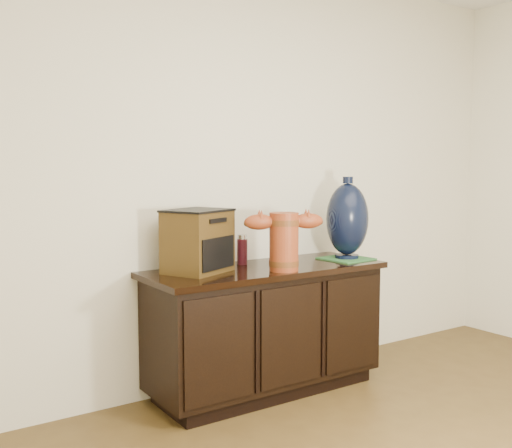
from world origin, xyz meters
TOP-DOWN VIEW (x-y plane):
  - sideboard at (0.00, 2.23)m, footprint 1.46×0.56m
  - terracotta_vessel at (0.01, 2.06)m, footprint 0.46×0.23m
  - tv_radio at (-0.42, 2.29)m, footprint 0.44×0.40m
  - green_mat at (0.59, 2.18)m, footprint 0.30×0.30m
  - lamp_base at (0.60, 2.18)m, footprint 0.29×0.29m
  - spray_can at (-0.07, 2.38)m, footprint 0.06×0.06m

SIDE VIEW (x-z plane):
  - sideboard at x=0.00m, z-range 0.01..0.76m
  - green_mat at x=0.59m, z-range 0.76..0.76m
  - spray_can at x=-0.07m, z-range 0.75..0.93m
  - tv_radio at x=-0.42m, z-range 0.75..1.11m
  - terracotta_vessel at x=0.01m, z-range 0.78..1.11m
  - lamp_base at x=0.60m, z-range 0.75..1.27m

